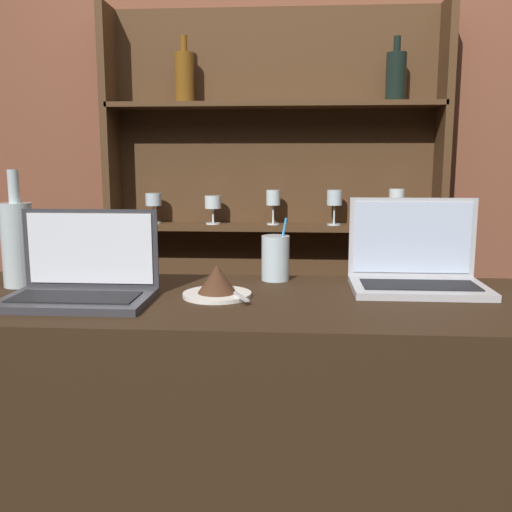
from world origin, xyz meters
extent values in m
cube|color=black|center=(0.00, 0.28, 0.51)|extent=(1.74, 0.56, 1.02)
cube|color=brown|center=(0.00, 1.39, 1.35)|extent=(7.00, 0.06, 2.70)
cube|color=#472D19|center=(-0.74, 1.27, 0.98)|extent=(0.03, 0.18, 1.97)
cube|color=#472D19|center=(0.60, 1.27, 0.98)|extent=(0.03, 0.18, 1.97)
cube|color=#472D19|center=(-0.07, 1.35, 0.98)|extent=(1.37, 0.02, 1.97)
cube|color=#472D19|center=(-0.07, 1.27, 0.59)|extent=(1.33, 0.18, 0.02)
cube|color=#472D19|center=(-0.07, 1.27, 1.08)|extent=(1.33, 0.18, 0.02)
cube|color=#472D19|center=(-0.07, 1.27, 1.57)|extent=(1.33, 0.18, 0.02)
cylinder|color=silver|center=(-0.57, 1.27, 1.09)|extent=(0.06, 0.06, 0.01)
cylinder|color=silver|center=(-0.57, 1.27, 1.13)|extent=(0.01, 0.01, 0.07)
cylinder|color=silver|center=(-0.57, 1.27, 1.19)|extent=(0.07, 0.07, 0.05)
cylinder|color=silver|center=(-0.32, 1.27, 1.09)|extent=(0.06, 0.06, 0.01)
cylinder|color=silver|center=(-0.32, 1.27, 1.13)|extent=(0.01, 0.01, 0.06)
cylinder|color=silver|center=(-0.32, 1.27, 1.18)|extent=(0.07, 0.07, 0.05)
cylinder|color=silver|center=(-0.07, 1.27, 1.09)|extent=(0.05, 0.05, 0.01)
cylinder|color=silver|center=(-0.07, 1.27, 1.13)|extent=(0.01, 0.01, 0.07)
cylinder|color=silver|center=(-0.07, 1.27, 1.20)|extent=(0.06, 0.06, 0.06)
cylinder|color=silver|center=(0.18, 1.27, 1.09)|extent=(0.06, 0.06, 0.01)
cylinder|color=silver|center=(0.18, 1.27, 1.13)|extent=(0.01, 0.01, 0.08)
cylinder|color=silver|center=(0.18, 1.27, 1.20)|extent=(0.06, 0.06, 0.06)
cylinder|color=silver|center=(0.43, 1.27, 1.09)|extent=(0.06, 0.06, 0.01)
cylinder|color=silver|center=(0.43, 1.27, 1.14)|extent=(0.01, 0.01, 0.08)
cylinder|color=silver|center=(0.43, 1.27, 1.21)|extent=(0.06, 0.06, 0.07)
cylinder|color=black|center=(0.41, 1.27, 1.68)|extent=(0.08, 0.08, 0.19)
cylinder|color=black|center=(0.41, 1.27, 1.80)|extent=(0.03, 0.03, 0.06)
cylinder|color=brown|center=(-0.43, 1.27, 1.68)|extent=(0.08, 0.08, 0.20)
cylinder|color=brown|center=(-0.43, 1.27, 1.81)|extent=(0.03, 0.03, 0.07)
cube|color=#333338|center=(-0.49, 0.19, 1.03)|extent=(0.34, 0.22, 0.02)
cube|color=black|center=(-0.49, 0.18, 1.04)|extent=(0.29, 0.12, 0.00)
cube|color=#333338|center=(-0.49, 0.30, 1.14)|extent=(0.34, 0.00, 0.20)
cube|color=white|center=(-0.49, 0.30, 1.14)|extent=(0.32, 0.01, 0.18)
cube|color=#ADADB2|center=(0.34, 0.38, 1.03)|extent=(0.34, 0.22, 0.02)
cube|color=black|center=(0.34, 0.37, 1.04)|extent=(0.29, 0.12, 0.00)
cube|color=#ADADB2|center=(0.34, 0.49, 1.15)|extent=(0.34, 0.00, 0.22)
cube|color=silver|center=(0.34, 0.49, 1.15)|extent=(0.31, 0.01, 0.19)
cylinder|color=silver|center=(-0.17, 0.29, 1.03)|extent=(0.17, 0.17, 0.01)
cone|color=#422616|center=(-0.17, 0.29, 1.07)|extent=(0.10, 0.10, 0.07)
cube|color=#B7B7BC|center=(-0.12, 0.28, 1.03)|extent=(0.08, 0.16, 0.00)
cylinder|color=silver|center=(-0.03, 0.50, 1.08)|extent=(0.08, 0.08, 0.13)
cylinder|color=#338CD8|center=(-0.02, 0.50, 1.11)|extent=(0.04, 0.01, 0.18)
cylinder|color=#B2C1C6|center=(-0.72, 0.37, 1.13)|extent=(0.08, 0.08, 0.22)
cylinder|color=#B2C1C6|center=(-0.72, 0.37, 1.29)|extent=(0.03, 0.03, 0.09)
camera|label=1|loc=(0.02, -1.08, 1.36)|focal=40.00mm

